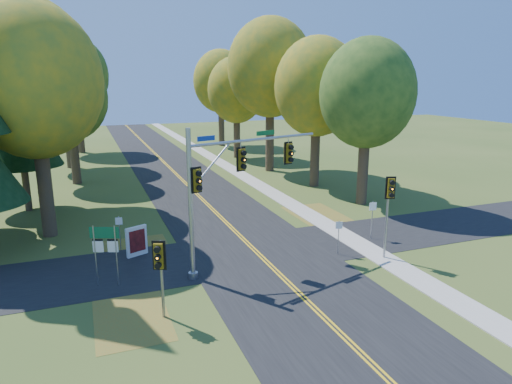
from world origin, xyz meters
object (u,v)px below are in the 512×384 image
object	(u,v)px
traffic_mast	(226,179)
info_kiosk	(137,241)
route_sign_cluster	(105,243)
east_signal_pole	(390,197)

from	to	relation	value
traffic_mast	info_kiosk	xyz separation A→B (m)	(-4.20, 3.48, -3.95)
route_sign_cluster	east_signal_pole	bearing A→B (deg)	13.01
east_signal_pole	info_kiosk	bearing A→B (deg)	175.27
traffic_mast	route_sign_cluster	size ratio (longest dim) A/B	2.64
route_sign_cluster	traffic_mast	bearing A→B (deg)	19.47
east_signal_pole	info_kiosk	size ratio (longest dim) A/B	2.72
traffic_mast	east_signal_pole	size ratio (longest dim) A/B	1.69
traffic_mast	info_kiosk	bearing A→B (deg)	123.41
traffic_mast	route_sign_cluster	xyz separation A→B (m)	(-5.96, 0.20, -2.69)
info_kiosk	route_sign_cluster	bearing A→B (deg)	-141.16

